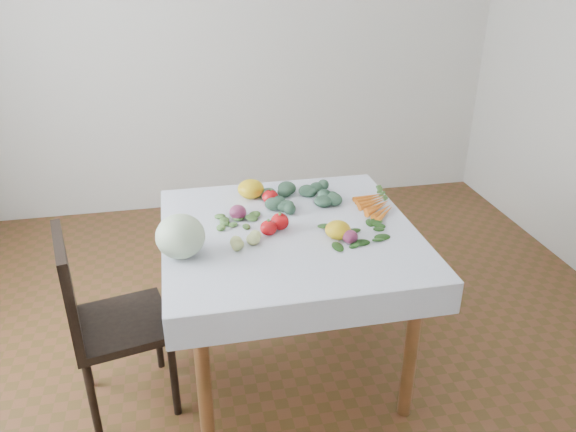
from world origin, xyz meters
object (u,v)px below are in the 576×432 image
object	(u,v)px
table	(289,249)
cabbage	(180,236)
heirloom_back	(251,189)
carrot_bunch	(376,205)
chair	(99,314)

from	to	relation	value
table	cabbage	size ratio (longest dim) A/B	4.97
cabbage	heirloom_back	xyz separation A→B (m)	(0.36, 0.52, -0.04)
heirloom_back	carrot_bunch	bearing A→B (deg)	-22.41
table	heirloom_back	xyz separation A→B (m)	(-0.12, 0.38, 0.15)
cabbage	carrot_bunch	bearing A→B (deg)	16.68
chair	heirloom_back	xyz separation A→B (m)	(0.73, 0.51, 0.30)
table	cabbage	distance (m)	0.54
chair	heirloom_back	bearing A→B (deg)	34.84
chair	heirloom_back	world-z (taller)	chair
table	chair	xyz separation A→B (m)	(-0.85, -0.12, -0.15)
table	heirloom_back	bearing A→B (deg)	106.87
cabbage	carrot_bunch	xyz separation A→B (m)	(0.94, 0.28, -0.08)
cabbage	heirloom_back	world-z (taller)	cabbage
carrot_bunch	cabbage	bearing A→B (deg)	-163.32
cabbage	heirloom_back	size ratio (longest dim) A/B	1.51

